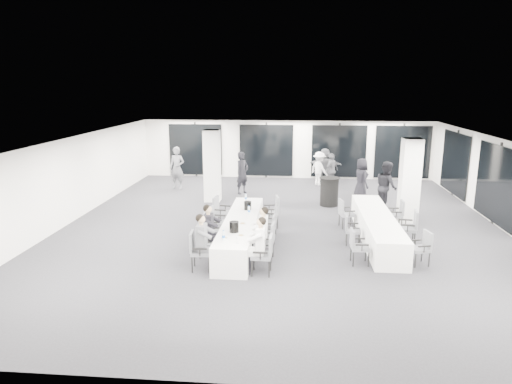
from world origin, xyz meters
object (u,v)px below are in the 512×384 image
chair_main_left_second (205,238)px  ice_bucket_far (248,206)px  chair_main_left_fourth (216,220)px  standing_guest_g (177,165)px  banquet_table_side (377,227)px  chair_main_right_fourth (271,219)px  ice_bucket_near (234,227)px  standing_guest_c (319,166)px  standing_guest_e (361,176)px  standing_guest_h (386,183)px  chair_side_right_far (397,212)px  chair_side_left_mid (351,228)px  cocktail_table (329,191)px  chair_main_right_far (273,210)px  chair_side_right_mid (410,226)px  banquet_table_main (241,231)px  standing_guest_d (332,168)px  chair_main_right_second (267,239)px  standing_guest_a (242,170)px  chair_side_left_near (357,244)px  chair_side_right_near (422,246)px  chair_main_right_mid (269,229)px  standing_guest_f (325,163)px  chair_main_left_mid (210,228)px  chair_main_left_near (198,248)px  chair_main_right_near (265,252)px  chair_side_left_far (345,212)px  chair_main_left_far (220,210)px

chair_main_left_second → ice_bucket_far: size_ratio=3.46×
chair_main_left_fourth → standing_guest_g: 6.90m
banquet_table_side → chair_main_right_fourth: chair_main_right_fourth is taller
ice_bucket_near → ice_bucket_far: (0.12, 2.20, -0.01)m
standing_guest_c → standing_guest_e: 2.96m
standing_guest_h → standing_guest_c: bearing=15.7°
standing_guest_e → standing_guest_g: (-7.78, 1.26, 0.11)m
chair_main_left_second → chair_side_right_far: (5.63, 2.94, 0.02)m
chair_side_left_mid → ice_bucket_near: ice_bucket_near is taller
cocktail_table → standing_guest_e: size_ratio=0.57×
chair_main_right_far → chair_side_right_far: bearing=-98.0°
chair_main_left_fourth → standing_guest_h: (5.65, 3.42, 0.50)m
chair_side_right_mid → ice_bucket_near: chair_side_right_mid is taller
banquet_table_main → standing_guest_d: (3.13, 7.60, 0.51)m
chair_main_right_second → chair_side_left_mid: bearing=-55.0°
standing_guest_c → chair_main_right_far: bearing=124.4°
chair_side_right_far → standing_guest_a: standing_guest_a is taller
banquet_table_main → chair_main_left_fourth: chair_main_left_fourth is taller
banquet_table_main → chair_side_left_mid: (3.14, 0.24, 0.12)m
standing_guest_g → chair_side_left_near: bearing=-40.3°
chair_main_right_second → chair_side_right_near: bearing=-85.9°
standing_guest_g → chair_main_left_second: bearing=-60.7°
ice_bucket_far → standing_guest_h: bearing=32.3°
ice_bucket_far → chair_main_right_far: bearing=42.6°
chair_main_right_mid → ice_bucket_near: 1.38m
chair_side_right_far → standing_guest_f: standing_guest_f is taller
chair_side_right_mid → ice_bucket_far: size_ratio=4.04×
chair_main_left_mid → standing_guest_e: size_ratio=0.52×
cocktail_table → standing_guest_d: size_ratio=0.61×
chair_main_left_near → standing_guest_a: bearing=174.8°
chair_main_left_second → chair_main_right_far: 3.22m
banquet_table_side → chair_main_left_near: (-4.80, -2.70, 0.18)m
chair_main_left_near → chair_main_right_near: chair_main_right_near is taller
chair_main_left_fourth → standing_guest_a: (0.15, 5.62, 0.47)m
chair_side_left_far → chair_main_left_second: bearing=-65.7°
chair_main_left_second → chair_main_right_near: bearing=61.4°
chair_main_right_fourth → chair_main_right_far: size_ratio=0.98×
cocktail_table → chair_main_right_mid: size_ratio=1.17×
standing_guest_c → ice_bucket_far: (-2.52, -7.12, 0.01)m
chair_main_right_second → chair_side_right_mid: 4.23m
banquet_table_side → chair_side_right_far: size_ratio=5.42×
chair_side_left_mid → standing_guest_e: size_ratio=0.46×
chair_main_left_far → standing_guest_a: bearing=-173.4°
standing_guest_c → standing_guest_a: bearing=80.3°
chair_main_right_second → standing_guest_d: standing_guest_d is taller
banquet_table_side → ice_bucket_far: (-3.87, 0.27, 0.50)m
chair_main_left_second → chair_main_right_fourth: bearing=140.1°
chair_main_left_near → chair_side_left_near: (3.97, 0.73, -0.04)m
standing_guest_e → standing_guest_d: bearing=9.3°
chair_main_left_mid → standing_guest_h: (5.65, 4.32, 0.47)m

